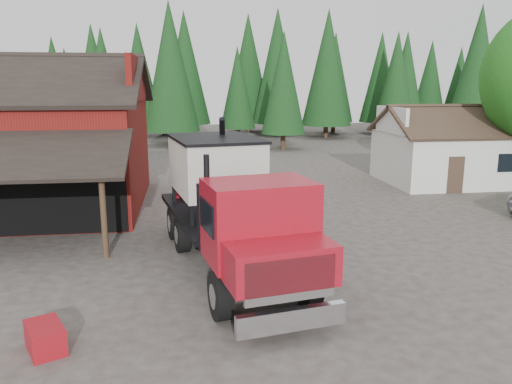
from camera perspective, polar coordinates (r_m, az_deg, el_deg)
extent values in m
plane|color=#3F3631|center=(15.91, 2.71, -8.99)|extent=(120.00, 120.00, 0.00)
cube|color=maroon|center=(26.10, -26.34, 3.77)|extent=(12.00, 10.00, 5.00)
cube|color=black|center=(28.28, -25.45, 11.54)|extent=(12.80, 5.53, 2.35)
cube|color=maroon|center=(24.67, -13.48, 12.44)|extent=(0.25, 7.00, 2.00)
cylinder|color=#382619|center=(17.45, -17.01, -2.78)|extent=(0.20, 0.20, 2.80)
cube|color=silver|center=(32.07, 21.60, 3.71)|extent=(8.00, 6.00, 3.00)
cube|color=#38281E|center=(30.56, 23.31, 7.44)|extent=(8.60, 3.42, 1.80)
cube|color=#38281E|center=(33.16, 20.63, 7.95)|extent=(8.60, 3.42, 1.80)
cube|color=silver|center=(30.07, 15.23, 7.94)|extent=(0.20, 4.20, 1.50)
cube|color=#38281E|center=(28.82, 21.86, 1.81)|extent=(0.90, 0.06, 2.00)
cube|color=black|center=(30.33, 26.88, 3.00)|extent=(1.20, 0.06, 1.00)
cylinder|color=#382619|center=(45.70, 3.10, 5.93)|extent=(0.44, 0.44, 1.60)
cone|color=black|center=(45.44, 3.18, 12.34)|extent=(3.96, 3.96, 9.00)
cylinder|color=#382619|center=(47.82, 23.34, 5.24)|extent=(0.44, 0.44, 1.60)
cone|color=black|center=(47.58, 23.96, 12.54)|extent=(4.84, 4.84, 11.00)
cylinder|color=#382619|center=(48.84, -9.49, 6.18)|extent=(0.44, 0.44, 1.60)
cone|color=black|center=(48.62, -9.77, 13.94)|extent=(5.28, 5.28, 12.00)
cylinder|color=black|center=(12.65, -4.08, -11.73)|extent=(0.61, 1.29, 1.24)
cylinder|color=black|center=(13.38, 5.95, -10.40)|extent=(0.61, 1.29, 1.24)
cylinder|color=black|center=(17.63, -8.47, -4.85)|extent=(0.61, 1.29, 1.24)
cylinder|color=black|center=(18.16, -1.08, -4.22)|extent=(0.61, 1.29, 1.24)
cylinder|color=black|center=(19.13, -9.30, -3.53)|extent=(0.61, 1.29, 1.24)
cylinder|color=black|center=(19.62, -2.45, -2.98)|extent=(0.61, 1.29, 1.24)
cube|color=black|center=(16.06, -3.21, -4.76)|extent=(2.95, 9.76, 0.45)
cube|color=silver|center=(11.49, 4.08, -14.33)|extent=(2.59, 0.66, 0.51)
cube|color=silver|center=(11.21, 3.93, -9.96)|extent=(2.13, 0.49, 1.01)
cube|color=maroon|center=(11.74, 2.68, -8.03)|extent=(2.76, 1.89, 0.96)
cube|color=maroon|center=(12.86, 0.36, -3.30)|extent=(3.00, 2.37, 2.09)
cube|color=black|center=(11.95, 1.76, -2.83)|extent=(2.34, 0.51, 1.01)
cylinder|color=black|center=(13.37, -5.62, -0.03)|extent=(0.18, 0.18, 2.03)
cube|color=black|center=(13.91, -1.13, -2.35)|extent=(2.74, 0.63, 1.80)
cube|color=black|center=(17.45, -4.58, -2.37)|extent=(3.99, 6.95, 0.18)
cube|color=#BDB7AA|center=(17.10, -4.68, 3.05)|extent=(3.21, 4.12, 1.80)
cone|color=#BDB7AA|center=(17.32, -4.61, -0.63)|extent=(2.88, 2.88, 0.79)
cube|color=black|center=(16.98, -4.73, 6.13)|extent=(3.35, 4.25, 0.09)
cylinder|color=black|center=(18.80, -3.81, 3.54)|extent=(0.41, 2.50, 3.44)
cube|color=maroon|center=(19.82, -8.37, 0.24)|extent=(0.83, 1.01, 0.51)
cylinder|color=silver|center=(14.36, 4.35, -7.32)|extent=(0.82, 1.22, 0.63)
cube|color=maroon|center=(12.31, -22.95, -15.08)|extent=(1.11, 1.29, 0.60)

